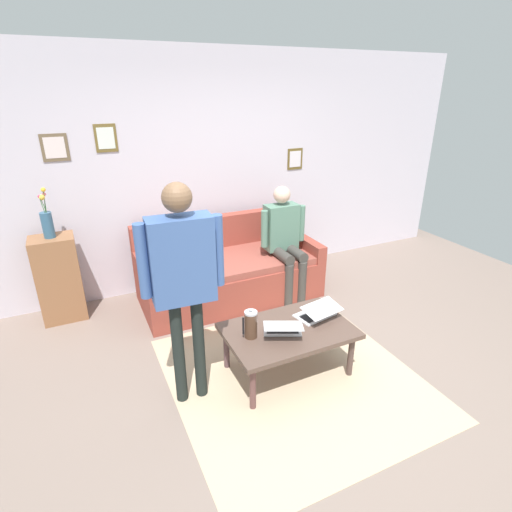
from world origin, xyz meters
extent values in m
plane|color=#7C6A60|center=(0.00, 0.00, 0.00)|extent=(7.68, 7.68, 0.00)
cube|color=tan|center=(0.07, -0.01, 0.00)|extent=(1.97, 2.07, 0.01)
cube|color=silver|center=(0.00, -2.20, 1.35)|extent=(7.04, 0.10, 2.70)
cube|color=brown|center=(1.10, -2.15, 1.80)|extent=(0.22, 0.02, 0.28)
cube|color=silver|center=(1.10, -2.14, 1.80)|extent=(0.16, 0.00, 0.21)
cube|color=brown|center=(-1.14, -2.15, 1.43)|extent=(0.21, 0.02, 0.26)
cube|color=silver|center=(-1.14, -2.14, 1.43)|extent=(0.16, 0.00, 0.20)
cube|color=brown|center=(1.59, -2.15, 1.73)|extent=(0.25, 0.02, 0.26)
cube|color=silver|center=(1.59, -2.14, 1.73)|extent=(0.19, 0.00, 0.20)
cube|color=brown|center=(0.02, -1.56, 0.21)|extent=(2.01, 0.92, 0.42)
cube|color=brown|center=(0.02, -1.54, 0.46)|extent=(1.77, 0.84, 0.08)
cube|color=brown|center=(0.02, -1.95, 0.65)|extent=(2.01, 0.14, 0.46)
cube|color=brown|center=(-0.93, -1.56, 0.52)|extent=(0.12, 0.92, 0.20)
cube|color=brown|center=(0.96, -1.56, 0.52)|extent=(0.12, 0.92, 0.20)
cube|color=brown|center=(0.07, -0.11, 0.41)|extent=(1.06, 0.69, 0.04)
cylinder|color=#4B3833|center=(-0.39, 0.16, 0.19)|extent=(0.05, 0.05, 0.39)
cylinder|color=brown|center=(0.53, 0.16, 0.19)|extent=(0.05, 0.05, 0.39)
cylinder|color=brown|center=(-0.39, -0.38, 0.19)|extent=(0.05, 0.05, 0.39)
cylinder|color=#543B3F|center=(0.53, -0.38, 0.19)|extent=(0.05, 0.05, 0.39)
cube|color=silver|center=(0.12, -0.13, 0.43)|extent=(0.37, 0.33, 0.01)
cube|color=black|center=(0.13, -0.11, 0.44)|extent=(0.29, 0.23, 0.00)
cube|color=silver|center=(0.18, -0.01, 0.54)|extent=(0.37, 0.32, 0.05)
cube|color=#2A2024|center=(0.18, -0.01, 0.54)|extent=(0.33, 0.29, 0.04)
cube|color=silver|center=(-0.24, -0.20, 0.43)|extent=(0.37, 0.27, 0.01)
cube|color=black|center=(-0.24, -0.18, 0.44)|extent=(0.30, 0.18, 0.00)
cube|color=silver|center=(-0.26, -0.12, 0.54)|extent=(0.37, 0.25, 0.05)
cube|color=#192632|center=(-0.26, -0.12, 0.54)|extent=(0.33, 0.23, 0.04)
cylinder|color=#4C3323|center=(0.40, -0.14, 0.54)|extent=(0.10, 0.10, 0.22)
cylinder|color=#B7B7BC|center=(0.40, -0.14, 0.65)|extent=(0.10, 0.10, 0.02)
sphere|color=#B2B2B7|center=(0.40, -0.14, 0.68)|extent=(0.03, 0.03, 0.03)
cube|color=black|center=(0.47, -0.14, 0.55)|extent=(0.01, 0.01, 0.15)
cube|color=#8E5C3A|center=(1.78, -1.90, 0.45)|extent=(0.42, 0.32, 0.91)
cylinder|color=#315976|center=(1.78, -1.90, 1.04)|extent=(0.11, 0.11, 0.26)
cylinder|color=#3D7038|center=(1.79, -1.88, 1.25)|extent=(0.03, 0.02, 0.17)
sphere|color=#D64365|center=(1.79, -1.87, 1.33)|extent=(0.03, 0.03, 0.03)
cylinder|color=#3D7038|center=(1.76, -1.91, 1.25)|extent=(0.03, 0.02, 0.17)
sphere|color=#D7525E|center=(1.75, -1.92, 1.34)|extent=(0.03, 0.03, 0.03)
cylinder|color=#3D7038|center=(1.76, -1.91, 1.27)|extent=(0.02, 0.02, 0.22)
sphere|color=yellow|center=(1.75, -1.91, 1.38)|extent=(0.04, 0.04, 0.04)
cylinder|color=#3D7038|center=(1.77, -1.88, 1.24)|extent=(0.03, 0.01, 0.15)
sphere|color=gold|center=(1.77, -1.86, 1.32)|extent=(0.05, 0.05, 0.05)
cylinder|color=black|center=(0.99, -0.17, 0.44)|extent=(0.09, 0.09, 0.88)
cylinder|color=black|center=(0.83, -0.16, 0.44)|extent=(0.09, 0.09, 0.88)
cube|color=#3D5B95|center=(0.91, -0.16, 1.19)|extent=(0.45, 0.22, 0.62)
cylinder|color=#3D5B95|center=(1.17, -0.18, 1.22)|extent=(0.08, 0.08, 0.53)
cylinder|color=#3D5B95|center=(0.65, -0.15, 1.22)|extent=(0.08, 0.08, 0.53)
sphere|color=brown|center=(0.91, -0.16, 1.63)|extent=(0.20, 0.20, 0.20)
cylinder|color=#3C3935|center=(-0.67, -1.10, 0.25)|extent=(0.10, 0.10, 0.50)
cylinder|color=#3C3935|center=(-0.50, -1.10, 0.25)|extent=(0.10, 0.10, 0.50)
cylinder|color=#3C3935|center=(-0.67, -1.28, 0.55)|extent=(0.12, 0.40, 0.12)
cylinder|color=#3C3935|center=(-0.50, -1.28, 0.55)|extent=(0.12, 0.40, 0.12)
cube|color=slate|center=(-0.58, -1.46, 0.81)|extent=(0.37, 0.20, 0.52)
cylinder|color=slate|center=(-0.82, -1.41, 0.84)|extent=(0.08, 0.08, 0.42)
cylinder|color=slate|center=(-0.35, -1.41, 0.84)|extent=(0.08, 0.08, 0.42)
sphere|color=beige|center=(-0.58, -1.46, 1.19)|extent=(0.19, 0.19, 0.19)
camera|label=1|loc=(1.53, 2.34, 2.30)|focal=28.26mm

